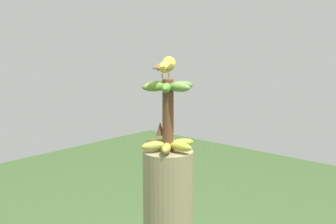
{
  "coord_description": "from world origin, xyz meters",
  "views": [
    {
      "loc": [
        -1.4,
        -1.25,
        1.6
      ],
      "look_at": [
        0.0,
        0.0,
        1.28
      ],
      "focal_mm": 46.78,
      "sensor_mm": 36.0,
      "label": 1
    }
  ],
  "objects": [
    {
      "name": "banana_bunch",
      "position": [
        -0.0,
        0.0,
        1.26
      ],
      "size": [
        0.24,
        0.25,
        0.32
      ],
      "color": "brown",
      "rests_on": "banana_tree"
    },
    {
      "name": "perched_bird",
      "position": [
        0.04,
        0.04,
        1.48
      ],
      "size": [
        0.23,
        0.12,
        0.09
      ],
      "color": "#C68933",
      "rests_on": "banana_bunch"
    }
  ]
}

